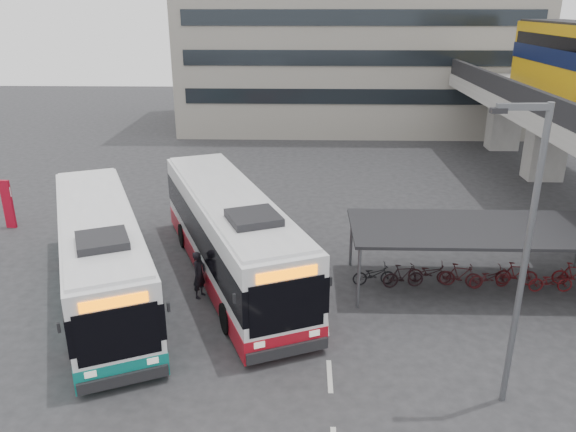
{
  "coord_description": "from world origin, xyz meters",
  "views": [
    {
      "loc": [
        1.64,
        -17.26,
        10.63
      ],
      "look_at": [
        0.98,
        5.44,
        2.0
      ],
      "focal_mm": 35.0,
      "sensor_mm": 36.0,
      "label": 1
    }
  ],
  "objects_px": {
    "bus_teal": "(101,255)",
    "pedestrian": "(199,275)",
    "bus_main": "(231,235)",
    "lamp_post": "(523,245)"
  },
  "relations": [
    {
      "from": "bus_main",
      "to": "lamp_post",
      "type": "relative_size",
      "value": 1.55
    },
    {
      "from": "bus_main",
      "to": "lamp_post",
      "type": "height_order",
      "value": "lamp_post"
    },
    {
      "from": "pedestrian",
      "to": "bus_main",
      "type": "bearing_deg",
      "value": -6.51
    },
    {
      "from": "bus_teal",
      "to": "pedestrian",
      "type": "relative_size",
      "value": 6.66
    },
    {
      "from": "bus_teal",
      "to": "pedestrian",
      "type": "height_order",
      "value": "bus_teal"
    },
    {
      "from": "bus_main",
      "to": "pedestrian",
      "type": "distance_m",
      "value": 2.29
    },
    {
      "from": "bus_main",
      "to": "lamp_post",
      "type": "xyz_separation_m",
      "value": [
        8.59,
        -7.64,
        3.04
      ]
    },
    {
      "from": "bus_main",
      "to": "pedestrian",
      "type": "xyz_separation_m",
      "value": [
        -1.0,
        -1.87,
        -0.86
      ]
    },
    {
      "from": "bus_main",
      "to": "pedestrian",
      "type": "bearing_deg",
      "value": -140.59
    },
    {
      "from": "bus_main",
      "to": "bus_teal",
      "type": "height_order",
      "value": "bus_main"
    }
  ]
}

